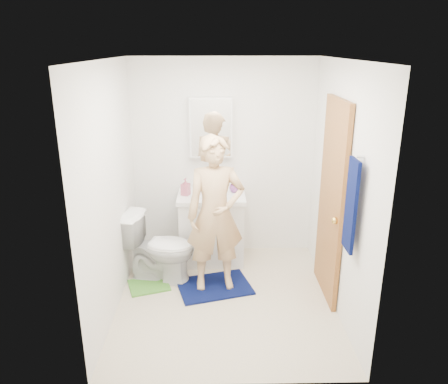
# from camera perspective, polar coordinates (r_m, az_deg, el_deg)

# --- Properties ---
(floor) EXTENTS (2.20, 2.40, 0.02)m
(floor) POSITION_cam_1_polar(r_m,az_deg,el_deg) (4.70, 0.24, -13.93)
(floor) COLOR beige
(floor) RESTS_ON ground
(ceiling) EXTENTS (2.20, 2.40, 0.02)m
(ceiling) POSITION_cam_1_polar(r_m,az_deg,el_deg) (3.95, 0.29, 17.08)
(ceiling) COLOR white
(ceiling) RESTS_ON ground
(wall_back) EXTENTS (2.20, 0.02, 2.40)m
(wall_back) POSITION_cam_1_polar(r_m,az_deg,el_deg) (5.33, -0.05, 4.35)
(wall_back) COLOR white
(wall_back) RESTS_ON ground
(wall_front) EXTENTS (2.20, 0.02, 2.40)m
(wall_front) POSITION_cam_1_polar(r_m,az_deg,el_deg) (3.05, 0.81, -7.05)
(wall_front) COLOR white
(wall_front) RESTS_ON ground
(wall_left) EXTENTS (0.02, 2.40, 2.40)m
(wall_left) POSITION_cam_1_polar(r_m,az_deg,el_deg) (4.29, -14.74, 0.11)
(wall_left) COLOR white
(wall_left) RESTS_ON ground
(wall_right) EXTENTS (0.02, 2.40, 2.40)m
(wall_right) POSITION_cam_1_polar(r_m,az_deg,el_deg) (4.34, 15.08, 0.29)
(wall_right) COLOR white
(wall_right) RESTS_ON ground
(vanity_cabinet) EXTENTS (0.75, 0.55, 0.80)m
(vanity_cabinet) POSITION_cam_1_polar(r_m,az_deg,el_deg) (5.31, -1.61, -4.85)
(vanity_cabinet) COLOR white
(vanity_cabinet) RESTS_ON floor
(countertop) EXTENTS (0.79, 0.59, 0.05)m
(countertop) POSITION_cam_1_polar(r_m,az_deg,el_deg) (5.15, -1.66, -0.52)
(countertop) COLOR white
(countertop) RESTS_ON vanity_cabinet
(sink_basin) EXTENTS (0.40, 0.40, 0.03)m
(sink_basin) POSITION_cam_1_polar(r_m,az_deg,el_deg) (5.15, -1.66, -0.36)
(sink_basin) COLOR white
(sink_basin) RESTS_ON countertop
(faucet) EXTENTS (0.03, 0.03, 0.12)m
(faucet) POSITION_cam_1_polar(r_m,az_deg,el_deg) (5.30, -1.65, 0.99)
(faucet) COLOR silver
(faucet) RESTS_ON countertop
(medicine_cabinet) EXTENTS (0.50, 0.12, 0.70)m
(medicine_cabinet) POSITION_cam_1_polar(r_m,az_deg,el_deg) (5.17, -1.72, 8.44)
(medicine_cabinet) COLOR white
(medicine_cabinet) RESTS_ON wall_back
(mirror_panel) EXTENTS (0.46, 0.01, 0.66)m
(mirror_panel) POSITION_cam_1_polar(r_m,az_deg,el_deg) (5.11, -1.72, 8.32)
(mirror_panel) COLOR white
(mirror_panel) RESTS_ON wall_back
(door) EXTENTS (0.05, 0.80, 2.05)m
(door) POSITION_cam_1_polar(r_m,az_deg,el_deg) (4.52, 13.84, -1.21)
(door) COLOR #A8672E
(door) RESTS_ON ground
(door_knob) EXTENTS (0.07, 0.07, 0.07)m
(door_knob) POSITION_cam_1_polar(r_m,az_deg,el_deg) (4.25, 14.30, -3.64)
(door_knob) COLOR gold
(door_knob) RESTS_ON door
(towel) EXTENTS (0.03, 0.24, 0.80)m
(towel) POSITION_cam_1_polar(r_m,az_deg,el_deg) (3.78, 16.27, -1.73)
(towel) COLOR #070F41
(towel) RESTS_ON wall_right
(towel_hook) EXTENTS (0.06, 0.02, 0.02)m
(towel_hook) POSITION_cam_1_polar(r_m,az_deg,el_deg) (3.68, 17.46, 4.42)
(towel_hook) COLOR silver
(towel_hook) RESTS_ON wall_right
(toilet) EXTENTS (0.84, 0.58, 0.78)m
(toilet) POSITION_cam_1_polar(r_m,az_deg,el_deg) (4.92, -8.39, -7.16)
(toilet) COLOR white
(toilet) RESTS_ON floor
(bath_mat) EXTENTS (0.89, 0.73, 0.02)m
(bath_mat) POSITION_cam_1_polar(r_m,az_deg,el_deg) (4.89, -1.27, -12.21)
(bath_mat) COLOR #070F41
(bath_mat) RESTS_ON floor
(green_rug) EXTENTS (0.51, 0.47, 0.02)m
(green_rug) POSITION_cam_1_polar(r_m,az_deg,el_deg) (4.98, -9.77, -11.92)
(green_rug) COLOR #4D9431
(green_rug) RESTS_ON floor
(soap_dispenser) EXTENTS (0.12, 0.12, 0.20)m
(soap_dispenser) POSITION_cam_1_polar(r_m,az_deg,el_deg) (5.10, -5.05, 0.69)
(soap_dispenser) COLOR #B4546A
(soap_dispenser) RESTS_ON countertop
(toothbrush_cup) EXTENTS (0.12, 0.12, 0.09)m
(toothbrush_cup) POSITION_cam_1_polar(r_m,az_deg,el_deg) (5.20, 1.35, 0.47)
(toothbrush_cup) COLOR #7F3D87
(toothbrush_cup) RESTS_ON countertop
(man) EXTENTS (0.65, 0.47, 1.66)m
(man) POSITION_cam_1_polar(r_m,az_deg,el_deg) (4.52, -1.12, -2.96)
(man) COLOR tan
(man) RESTS_ON bath_mat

